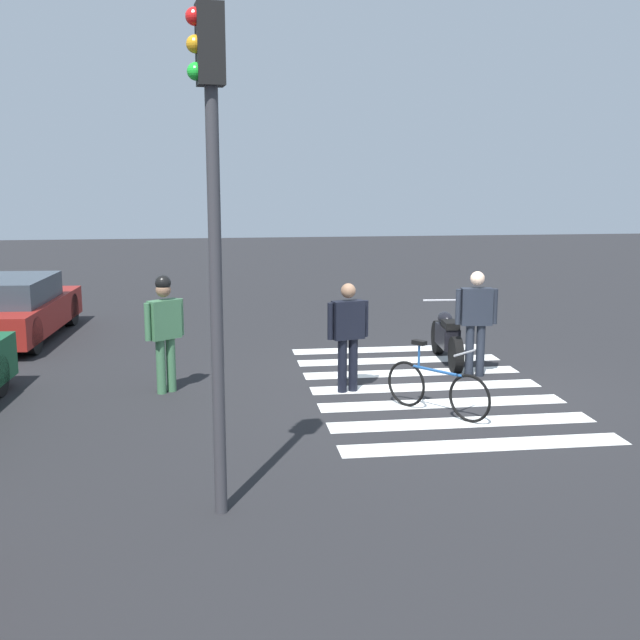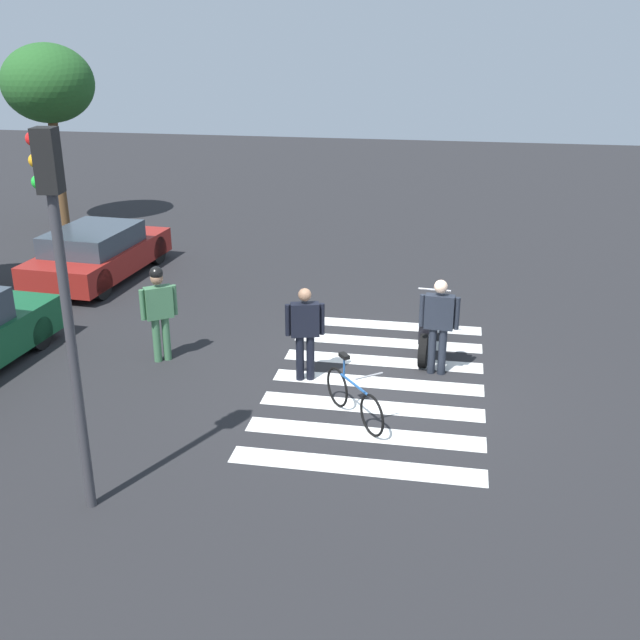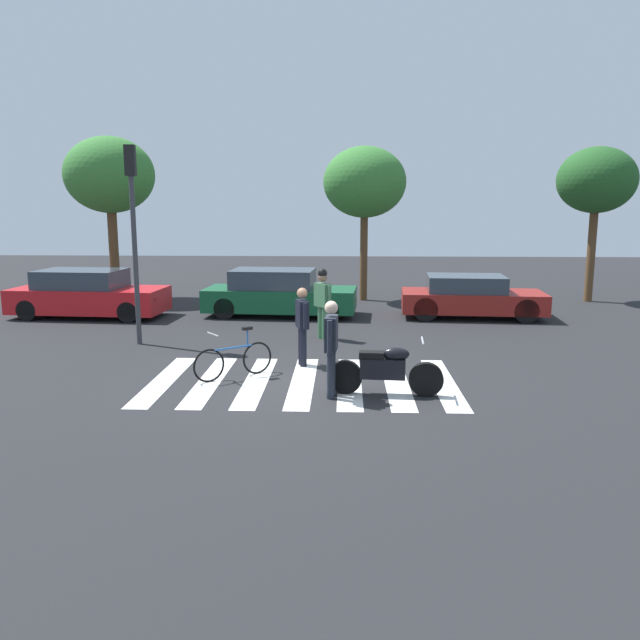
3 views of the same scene
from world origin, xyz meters
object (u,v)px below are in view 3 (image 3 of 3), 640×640
officer_by_motorcycle (302,322)px  pedestrian_bystander (322,298)px  police_motorcycle (385,370)px  car_green_compact (279,294)px  car_maroon_wagon (471,297)px  traffic_light_pole (133,214)px  leaning_bicycle (234,360)px  officer_on_foot (331,343)px  car_red_convertible (87,295)px

officer_by_motorcycle → pedestrian_bystander: bearing=83.1°
police_motorcycle → pedestrian_bystander: pedestrian_bystander is taller
car_green_compact → police_motorcycle: bearing=-71.4°
police_motorcycle → car_green_compact: size_ratio=0.44×
car_maroon_wagon → traffic_light_pole: (-8.80, -4.05, 2.51)m
pedestrian_bystander → traffic_light_pole: 4.98m
leaning_bicycle → officer_on_foot: officer_on_foot is taller
officer_on_foot → car_maroon_wagon: (4.02, 8.24, -0.37)m
police_motorcycle → car_red_convertible: size_ratio=0.44×
car_red_convertible → leaning_bicycle: bearing=-50.0°
pedestrian_bystander → car_red_convertible: 7.79m
pedestrian_bystander → car_red_convertible: pedestrian_bystander is taller
leaning_bicycle → car_green_compact: 7.15m
police_motorcycle → traffic_light_pole: size_ratio=0.44×
pedestrian_bystander → traffic_light_pole: traffic_light_pole is taller
pedestrian_bystander → traffic_light_pole: bearing=-170.4°
police_motorcycle → leaning_bicycle: 3.07m
pedestrian_bystander → officer_by_motorcycle: bearing=-96.9°
car_red_convertible → car_green_compact: (5.75, 0.46, -0.01)m
traffic_light_pole → pedestrian_bystander: bearing=9.6°
officer_by_motorcycle → car_green_compact: (-1.13, 6.13, -0.27)m
leaning_bicycle → pedestrian_bystander: size_ratio=0.77×
leaning_bicycle → police_motorcycle: bearing=-19.4°
officer_on_foot → car_maroon_wagon: bearing=64.0°
car_maroon_wagon → police_motorcycle: bearing=-110.8°
car_red_convertible → officer_by_motorcycle: bearing=-39.5°
leaning_bicycle → car_red_convertible: bearing=130.0°
traffic_light_pole → car_green_compact: bearing=54.2°
leaning_bicycle → traffic_light_pole: (-2.85, 2.99, 2.77)m
officer_by_motorcycle → car_red_convertible: size_ratio=0.36×
police_motorcycle → leaning_bicycle: bearing=160.6°
car_green_compact → car_maroon_wagon: bearing=-1.0°
car_red_convertible → car_maroon_wagon: size_ratio=1.08×
pedestrian_bystander → car_red_convertible: size_ratio=0.39×
police_motorcycle → pedestrian_bystander: bearing=105.1°
officer_on_foot → car_red_convertible: size_ratio=0.37×
car_maroon_wagon → car_red_convertible: bearing=-178.2°
officer_on_foot → car_green_compact: (-1.79, 8.34, -0.32)m
leaning_bicycle → car_red_convertible: 8.73m
car_red_convertible → car_maroon_wagon: car_red_convertible is taller
officer_on_foot → officer_by_motorcycle: bearing=106.4°
car_maroon_wagon → officer_by_motorcycle: bearing=-127.8°
leaning_bicycle → pedestrian_bystander: 4.13m
car_maroon_wagon → car_green_compact: bearing=179.0°
car_green_compact → officer_on_foot: bearing=-77.9°
officer_by_motorcycle → car_green_compact: size_ratio=0.36×
pedestrian_bystander → car_green_compact: size_ratio=0.38×
police_motorcycle → officer_by_motorcycle: bearing=128.4°
police_motorcycle → car_red_convertible: (-8.49, 7.70, 0.23)m
officer_on_foot → car_maroon_wagon: officer_on_foot is taller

